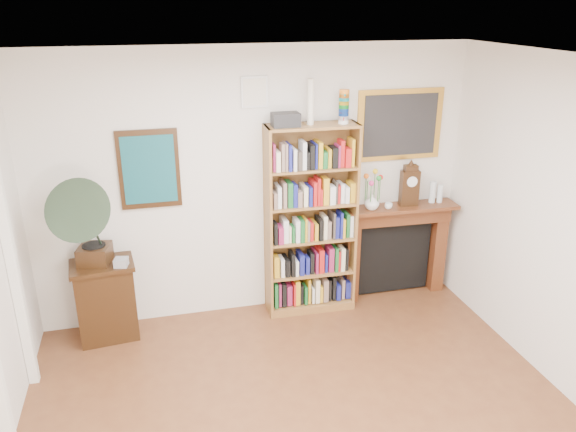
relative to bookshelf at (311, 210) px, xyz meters
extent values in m
cube|color=white|center=(-0.54, -2.31, 1.66)|extent=(4.50, 5.00, 0.01)
cube|color=silver|center=(-0.54, 0.19, 0.26)|extent=(4.50, 0.01, 2.80)
cube|color=white|center=(-2.74, -0.64, -0.09)|extent=(0.08, 0.08, 2.10)
cube|color=black|center=(-1.59, 0.17, 0.51)|extent=(0.58, 0.03, 0.78)
cube|color=#134F5B|center=(-1.59, 0.15, 0.51)|extent=(0.50, 0.01, 0.67)
cube|color=white|center=(-0.54, 0.17, 1.21)|extent=(0.26, 0.03, 0.30)
cube|color=silver|center=(-0.54, 0.15, 1.21)|extent=(0.22, 0.01, 0.26)
cube|color=gold|center=(1.01, 0.17, 0.81)|extent=(0.95, 0.03, 0.75)
cube|color=#262628|center=(1.01, 0.15, 0.81)|extent=(0.82, 0.01, 0.65)
cube|color=brown|center=(-0.45, 0.00, -0.12)|extent=(0.04, 0.33, 2.04)
cube|color=brown|center=(0.45, 0.00, -0.12)|extent=(0.04, 0.33, 2.04)
cube|color=brown|center=(0.00, 0.00, 0.88)|extent=(0.94, 0.35, 0.03)
cube|color=brown|center=(0.00, 0.00, -1.10)|extent=(0.94, 0.35, 0.09)
cube|color=brown|center=(0.00, 0.16, -0.12)|extent=(0.94, 0.04, 2.04)
cube|color=brown|center=(0.00, 0.00, -0.70)|extent=(0.89, 0.33, 0.02)
cube|color=brown|center=(0.00, 0.00, -0.31)|extent=(0.89, 0.33, 0.02)
cube|color=brown|center=(0.00, 0.00, 0.07)|extent=(0.89, 0.33, 0.02)
cube|color=brown|center=(0.00, 0.00, 0.46)|extent=(0.89, 0.33, 0.02)
cube|color=black|center=(-2.12, -0.05, -0.74)|extent=(0.63, 0.49, 0.81)
cube|color=#532313|center=(0.49, 0.07, -0.62)|extent=(0.15, 0.20, 1.05)
cube|color=#532313|center=(1.54, 0.07, -0.62)|extent=(0.15, 0.20, 1.05)
cube|color=#532313|center=(1.02, 0.07, -0.18)|extent=(1.20, 0.24, 0.17)
cube|color=#532313|center=(1.02, 0.03, -0.07)|extent=(1.30, 0.35, 0.04)
cube|color=black|center=(1.02, 0.13, -0.70)|extent=(0.87, 0.09, 0.84)
cube|color=black|center=(-2.17, -0.02, -0.24)|extent=(0.34, 0.34, 0.17)
cylinder|color=black|center=(-2.17, -0.02, -0.15)|extent=(0.26, 0.26, 0.01)
cone|color=#314634|center=(-2.17, -0.19, 0.24)|extent=(0.71, 0.81, 0.74)
cube|color=#B6B7C3|center=(-1.93, -0.16, -0.29)|extent=(0.14, 0.14, 0.08)
cube|color=black|center=(1.12, 0.04, 0.14)|extent=(0.20, 0.12, 0.39)
cylinder|color=white|center=(1.12, -0.01, 0.23)|extent=(0.12, 0.02, 0.12)
cube|color=black|center=(1.12, 0.04, 0.36)|extent=(0.15, 0.10, 0.07)
imported|color=silver|center=(0.68, 0.02, 0.03)|extent=(0.18, 0.18, 0.16)
imported|color=silver|center=(0.86, -0.02, -0.02)|extent=(0.11, 0.11, 0.07)
cylinder|color=silver|center=(1.41, 0.06, 0.07)|extent=(0.07, 0.07, 0.24)
cylinder|color=silver|center=(1.49, 0.04, 0.05)|extent=(0.06, 0.06, 0.20)
camera|label=1|loc=(-1.57, -5.22, 2.04)|focal=35.00mm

